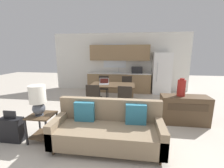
{
  "coord_description": "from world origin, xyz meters",
  "views": [
    {
      "loc": [
        0.6,
        -2.58,
        1.83
      ],
      "look_at": [
        0.05,
        1.5,
        0.95
      ],
      "focal_mm": 24.0,
      "sensor_mm": 36.0,
      "label": 1
    }
  ],
  "objects": [
    {
      "name": "credenza",
      "position": [
        1.97,
        1.29,
        0.37
      ],
      "size": [
        1.18,
        0.46,
        0.73
      ],
      "color": "brown",
      "rests_on": "ground_plane"
    },
    {
      "name": "refrigerator",
      "position": [
        1.88,
        4.23,
        0.91
      ],
      "size": [
        0.77,
        0.72,
        1.82
      ],
      "color": "white",
      "rests_on": "ground_plane"
    },
    {
      "name": "dining_chair_far_left",
      "position": [
        -0.53,
        3.18,
        0.5
      ],
      "size": [
        0.42,
        0.42,
        0.9
      ],
      "rotation": [
        0.0,
        0.0,
        -0.01
      ],
      "color": "black",
      "rests_on": "ground_plane"
    },
    {
      "name": "ground_plane",
      "position": [
        0.0,
        0.0,
        0.0
      ],
      "size": [
        20.0,
        20.0,
        0.0
      ],
      "primitive_type": "plane",
      "color": "beige"
    },
    {
      "name": "vase",
      "position": [
        1.85,
        1.3,
        0.95
      ],
      "size": [
        0.2,
        0.2,
        0.46
      ],
      "color": "maroon",
      "rests_on": "credenza"
    },
    {
      "name": "kitchen_counter",
      "position": [
        0.02,
        4.33,
        0.84
      ],
      "size": [
        2.9,
        0.65,
        2.15
      ],
      "color": "#8E704C",
      "rests_on": "ground_plane"
    },
    {
      "name": "dining_chair_far_right",
      "position": [
        0.42,
        3.16,
        0.5
      ],
      "size": [
        0.47,
        0.47,
        0.9
      ],
      "rotation": [
        0.0,
        0.0,
        0.12
      ],
      "color": "black",
      "rests_on": "ground_plane"
    },
    {
      "name": "laptop",
      "position": [
        -0.35,
        2.42,
        0.79
      ],
      "size": [
        0.35,
        0.3,
        0.2
      ],
      "rotation": [
        0.0,
        0.0,
        0.14
      ],
      "color": "#B7BABC",
      "rests_on": "dining_table"
    },
    {
      "name": "dining_chair_near_left",
      "position": [
        -0.53,
        1.65,
        0.5
      ],
      "size": [
        0.43,
        0.43,
        0.9
      ],
      "rotation": [
        0.0,
        0.0,
        3.17
      ],
      "color": "black",
      "rests_on": "ground_plane"
    },
    {
      "name": "wall_back",
      "position": [
        -0.0,
        4.63,
        1.35
      ],
      "size": [
        6.4,
        0.07,
        2.7
      ],
      "color": "silver",
      "rests_on": "ground_plane"
    },
    {
      "name": "couch",
      "position": [
        0.16,
        0.07,
        0.35
      ],
      "size": [
        2.09,
        0.8,
        0.9
      ],
      "color": "#3D2D1E",
      "rests_on": "ground_plane"
    },
    {
      "name": "suitcase",
      "position": [
        -1.85,
        -0.04,
        0.26
      ],
      "size": [
        0.46,
        0.22,
        0.67
      ],
      "color": "black",
      "rests_on": "ground_plane"
    },
    {
      "name": "dining_table",
      "position": [
        -0.05,
        2.4,
        0.68
      ],
      "size": [
        1.5,
        0.83,
        0.74
      ],
      "color": "brown",
      "rests_on": "ground_plane"
    },
    {
      "name": "dining_chair_near_right",
      "position": [
        0.42,
        1.61,
        0.5
      ],
      "size": [
        0.45,
        0.45,
        0.9
      ],
      "rotation": [
        0.0,
        0.0,
        3.06
      ],
      "color": "black",
      "rests_on": "ground_plane"
    },
    {
      "name": "table_lamp",
      "position": [
        -1.25,
        0.04,
        0.92
      ],
      "size": [
        0.32,
        0.32,
        0.62
      ],
      "color": "#4C515B",
      "rests_on": "side_table"
    },
    {
      "name": "side_table",
      "position": [
        -1.22,
        0.07,
        0.38
      ],
      "size": [
        0.48,
        0.48,
        0.57
      ],
      "color": "brown",
      "rests_on": "ground_plane"
    }
  ]
}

